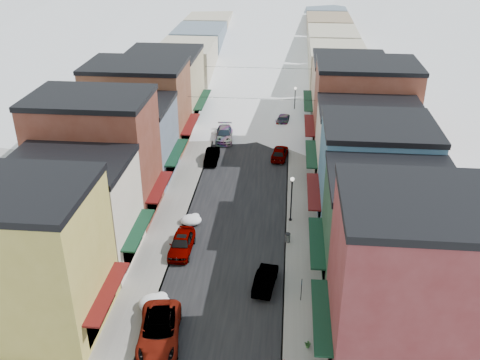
% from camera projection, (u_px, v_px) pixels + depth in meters
% --- Properties ---
extents(road, '(10.00, 160.00, 0.01)m').
position_uv_depth(road, '(260.00, 97.00, 88.91)').
color(road, black).
rests_on(road, ground).
extents(sidewalk_left, '(3.20, 160.00, 0.15)m').
position_uv_depth(sidewalk_left, '(220.00, 95.00, 89.43)').
color(sidewalk_left, gray).
rests_on(sidewalk_left, ground).
extents(sidewalk_right, '(3.20, 160.00, 0.15)m').
position_uv_depth(sidewalk_right, '(299.00, 97.00, 88.33)').
color(sidewalk_right, gray).
rests_on(sidewalk_right, ground).
extents(curb_left, '(0.10, 160.00, 0.15)m').
position_uv_depth(curb_left, '(229.00, 95.00, 89.30)').
color(curb_left, slate).
rests_on(curb_left, ground).
extents(curb_right, '(0.10, 160.00, 0.15)m').
position_uv_depth(curb_right, '(290.00, 97.00, 88.46)').
color(curb_right, slate).
rests_on(curb_right, ground).
extents(bldg_l_yellow, '(11.30, 8.70, 11.50)m').
position_uv_depth(bldg_l_yellow, '(26.00, 259.00, 37.66)').
color(bldg_l_yellow, gold).
rests_on(bldg_l_yellow, ground).
extents(bldg_l_cream, '(11.30, 8.20, 9.50)m').
position_uv_depth(bldg_l_cream, '(73.00, 211.00, 45.66)').
color(bldg_l_cream, beige).
rests_on(bldg_l_cream, ground).
extents(bldg_l_brick_near, '(12.30, 8.20, 12.50)m').
position_uv_depth(bldg_l_brick_near, '(96.00, 156.00, 52.14)').
color(bldg_l_brick_near, maroon).
rests_on(bldg_l_brick_near, ground).
extents(bldg_l_grayblue, '(11.30, 9.20, 9.00)m').
position_uv_depth(bldg_l_grayblue, '(127.00, 140.00, 60.44)').
color(bldg_l_grayblue, slate).
rests_on(bldg_l_grayblue, ground).
extents(bldg_l_brick_far, '(13.30, 9.20, 11.00)m').
position_uv_depth(bldg_l_brick_far, '(139.00, 105.00, 68.06)').
color(bldg_l_brick_far, brown).
rests_on(bldg_l_brick_far, ground).
extents(bldg_l_tan, '(11.30, 11.20, 10.00)m').
position_uv_depth(bldg_l_tan, '(164.00, 86.00, 77.09)').
color(bldg_l_tan, tan).
rests_on(bldg_l_tan, ground).
extents(bldg_r_brick_near, '(12.30, 9.20, 12.50)m').
position_uv_depth(bldg_r_brick_near, '(420.00, 284.00, 34.31)').
color(bldg_r_brick_near, maroon).
rests_on(bldg_r_brick_near, ground).
extents(bldg_r_green, '(11.30, 9.20, 9.50)m').
position_uv_depth(bldg_r_green, '(388.00, 229.00, 43.03)').
color(bldg_r_green, '#1E3E28').
rests_on(bldg_r_green, ground).
extents(bldg_r_blue, '(11.30, 9.20, 10.50)m').
position_uv_depth(bldg_r_blue, '(374.00, 175.00, 50.80)').
color(bldg_r_blue, '#3B6886').
rests_on(bldg_r_blue, ground).
extents(bldg_r_cream, '(12.30, 9.20, 9.00)m').
position_uv_depth(bldg_r_cream, '(367.00, 145.00, 59.09)').
color(bldg_r_cream, beige).
rests_on(bldg_r_cream, ground).
extents(bldg_r_brick_far, '(13.30, 9.20, 11.50)m').
position_uv_depth(bldg_r_brick_far, '(364.00, 108.00, 66.48)').
color(bldg_r_brick_far, brown).
rests_on(bldg_r_brick_far, ground).
extents(bldg_r_tan, '(11.30, 11.20, 9.50)m').
position_uv_depth(bldg_r_tan, '(348.00, 91.00, 75.90)').
color(bldg_r_tan, tan).
rests_on(bldg_r_tan, ground).
extents(distant_blocks, '(34.00, 55.00, 8.00)m').
position_uv_depth(distant_blocks, '(267.00, 42.00, 107.54)').
color(distant_blocks, gray).
rests_on(distant_blocks, ground).
extents(overhead_cables, '(16.40, 15.04, 0.04)m').
position_uv_depth(overhead_cables, '(255.00, 82.00, 75.01)').
color(overhead_cables, black).
rests_on(overhead_cables, ground).
extents(car_white_suv, '(3.73, 6.60, 1.74)m').
position_uv_depth(car_white_suv, '(159.00, 331.00, 38.19)').
color(car_white_suv, '#B9B9BB').
rests_on(car_white_suv, ground).
extents(car_silver_sedan, '(2.00, 4.93, 1.68)m').
position_uv_depth(car_silver_sedan, '(182.00, 243.00, 48.25)').
color(car_silver_sedan, gray).
rests_on(car_silver_sedan, ground).
extents(car_dark_hatch, '(1.61, 4.44, 1.46)m').
position_uv_depth(car_dark_hatch, '(212.00, 156.00, 65.63)').
color(car_dark_hatch, black).
rests_on(car_dark_hatch, ground).
extents(car_silver_wagon, '(2.69, 5.69, 1.60)m').
position_uv_depth(car_silver_wagon, '(224.00, 134.00, 71.83)').
color(car_silver_wagon, '#979A9E').
rests_on(car_silver_wagon, ground).
extents(car_green_sedan, '(2.08, 4.52, 1.44)m').
position_uv_depth(car_green_sedan, '(265.00, 279.00, 43.77)').
color(car_green_sedan, black).
rests_on(car_green_sedan, ground).
extents(car_gray_suv, '(2.32, 4.75, 1.56)m').
position_uv_depth(car_gray_suv, '(280.00, 153.00, 66.46)').
color(car_gray_suv, gray).
rests_on(car_gray_suv, ground).
extents(car_black_sedan, '(2.74, 5.37, 1.49)m').
position_uv_depth(car_black_sedan, '(284.00, 119.00, 77.28)').
color(car_black_sedan, black).
rests_on(car_black_sedan, ground).
extents(car_lane_silver, '(1.73, 3.95, 1.33)m').
position_uv_depth(car_lane_silver, '(249.00, 88.00, 90.87)').
color(car_lane_silver, '#93969A').
rests_on(car_lane_silver, ground).
extents(car_lane_white, '(3.28, 6.18, 1.65)m').
position_uv_depth(car_lane_white, '(275.00, 73.00, 98.97)').
color(car_lane_white, white).
rests_on(car_lane_white, ground).
extents(parking_sign, '(0.06, 0.28, 2.07)m').
position_uv_depth(parking_sign, '(301.00, 288.00, 41.73)').
color(parking_sign, black).
rests_on(parking_sign, sidewalk_right).
extents(trash_can, '(0.52, 0.52, 0.88)m').
position_uv_depth(trash_can, '(288.00, 237.00, 49.55)').
color(trash_can, slate).
rests_on(trash_can, sidewalk_right).
extents(streetlamp_near, '(0.40, 0.40, 4.75)m').
position_uv_depth(streetlamp_near, '(292.00, 193.00, 51.88)').
color(streetlamp_near, black).
rests_on(streetlamp_near, sidewalk_right).
extents(streetlamp_far, '(0.39, 0.39, 4.65)m').
position_uv_depth(streetlamp_far, '(295.00, 98.00, 78.30)').
color(streetlamp_far, black).
rests_on(streetlamp_far, sidewalk_right).
extents(planter_near, '(0.64, 0.60, 0.56)m').
position_uv_depth(planter_near, '(308.00, 344.00, 37.59)').
color(planter_near, '#35692F').
rests_on(planter_near, sidewalk_right).
extents(snow_pile_near, '(2.52, 2.75, 1.07)m').
position_uv_depth(snow_pile_near, '(155.00, 303.00, 41.45)').
color(snow_pile_near, white).
rests_on(snow_pile_near, ground).
extents(snow_pile_mid, '(2.09, 2.49, 0.88)m').
position_uv_depth(snow_pile_mid, '(191.00, 220.00, 52.75)').
color(snow_pile_mid, white).
rests_on(snow_pile_mid, ground).
extents(snow_pile_far, '(2.09, 2.49, 0.88)m').
position_uv_depth(snow_pile_far, '(219.00, 133.00, 73.29)').
color(snow_pile_far, white).
rests_on(snow_pile_far, ground).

